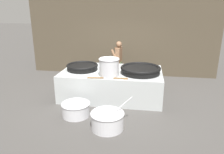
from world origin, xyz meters
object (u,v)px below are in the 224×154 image
object	(u,v)px
stock_pot	(109,67)
cook	(119,61)
giant_wok_near	(82,67)
giant_wok_far	(140,70)
prep_bowl_vegetables	(107,120)
prep_bowl_meat	(76,109)

from	to	relation	value
stock_pot	cook	size ratio (longest dim) A/B	0.38
giant_wok_near	stock_pot	size ratio (longest dim) A/B	1.67
giant_wok_near	giant_wok_far	bearing A→B (deg)	-2.81
stock_pot	cook	xyz separation A→B (m)	(0.02, 2.02, -0.29)
giant_wok_far	stock_pot	xyz separation A→B (m)	(-0.91, -0.46, 0.16)
cook	prep_bowl_vegetables	distance (m)	3.54
stock_pot	prep_bowl_meat	world-z (taller)	stock_pot
cook	giant_wok_far	bearing A→B (deg)	126.53
giant_wok_far	cook	world-z (taller)	cook
prep_bowl_vegetables	giant_wok_near	bearing A→B (deg)	120.66
giant_wok_far	prep_bowl_vegetables	world-z (taller)	giant_wok_far
giant_wok_far	prep_bowl_vegetables	xyz separation A→B (m)	(-0.70, -1.91, -0.76)
giant_wok_near	prep_bowl_vegetables	xyz separation A→B (m)	(1.19, -2.00, -0.74)
giant_wok_far	cook	xyz separation A→B (m)	(-0.89, 1.57, -0.12)
cook	prep_bowl_meat	size ratio (longest dim) A/B	2.06
stock_pot	prep_bowl_meat	xyz separation A→B (m)	(-0.76, -0.93, -0.96)
prep_bowl_vegetables	prep_bowl_meat	world-z (taller)	prep_bowl_vegetables
stock_pot	prep_bowl_vegetables	size ratio (longest dim) A/B	0.62
giant_wok_far	prep_bowl_meat	bearing A→B (deg)	-140.24
prep_bowl_vegetables	giant_wok_far	bearing A→B (deg)	69.78
giant_wok_far	prep_bowl_meat	xyz separation A→B (m)	(-1.67, -1.39, -0.79)
stock_pot	giant_wok_far	bearing A→B (deg)	26.67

